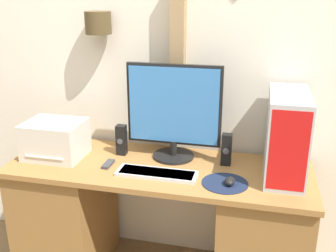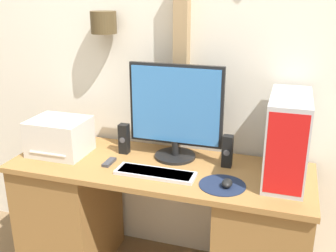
# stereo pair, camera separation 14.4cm
# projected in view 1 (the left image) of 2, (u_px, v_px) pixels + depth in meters

# --- Properties ---
(wall_back) EXTENTS (6.40, 0.20, 2.70)m
(wall_back) POSITION_uv_depth(u_px,v_px,m) (175.00, 43.00, 2.27)
(wall_back) COLOR silver
(wall_back) RESTS_ON ground_plane
(desk) EXTENTS (1.66, 0.58, 0.74)m
(desk) POSITION_uv_depth(u_px,v_px,m) (159.00, 222.00, 2.28)
(desk) COLOR olive
(desk) RESTS_ON ground_plane
(monitor) EXTENTS (0.53, 0.23, 0.54)m
(monitor) POSITION_uv_depth(u_px,v_px,m) (174.00, 110.00, 2.18)
(monitor) COLOR black
(monitor) RESTS_ON desk
(keyboard) EXTENTS (0.42, 0.13, 0.02)m
(keyboard) POSITION_uv_depth(u_px,v_px,m) (157.00, 173.00, 2.04)
(keyboard) COLOR silver
(keyboard) RESTS_ON desk
(mousepad) EXTENTS (0.23, 0.23, 0.00)m
(mousepad) POSITION_uv_depth(u_px,v_px,m) (225.00, 183.00, 1.96)
(mousepad) COLOR #19233D
(mousepad) RESTS_ON desk
(mouse) EXTENTS (0.05, 0.08, 0.04)m
(mouse) POSITION_uv_depth(u_px,v_px,m) (230.00, 181.00, 1.94)
(mouse) COLOR black
(mouse) RESTS_ON mousepad
(computer_tower) EXTENTS (0.19, 0.46, 0.44)m
(computer_tower) POSITION_uv_depth(u_px,v_px,m) (286.00, 135.00, 1.99)
(computer_tower) COLOR #B2B2B7
(computer_tower) RESTS_ON desk
(printer) EXTENTS (0.32, 0.27, 0.21)m
(printer) POSITION_uv_depth(u_px,v_px,m) (55.00, 139.00, 2.25)
(printer) COLOR beige
(printer) RESTS_ON desk
(speaker_left) EXTENTS (0.06, 0.05, 0.18)m
(speaker_left) POSITION_uv_depth(u_px,v_px,m) (121.00, 140.00, 2.28)
(speaker_left) COLOR black
(speaker_left) RESTS_ON desk
(speaker_right) EXTENTS (0.06, 0.05, 0.18)m
(speaker_right) POSITION_uv_depth(u_px,v_px,m) (226.00, 149.00, 2.15)
(speaker_right) COLOR black
(speaker_right) RESTS_ON desk
(remote_control) EXTENTS (0.04, 0.11, 0.02)m
(remote_control) POSITION_uv_depth(u_px,v_px,m) (108.00, 164.00, 2.16)
(remote_control) COLOR #38383D
(remote_control) RESTS_ON desk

